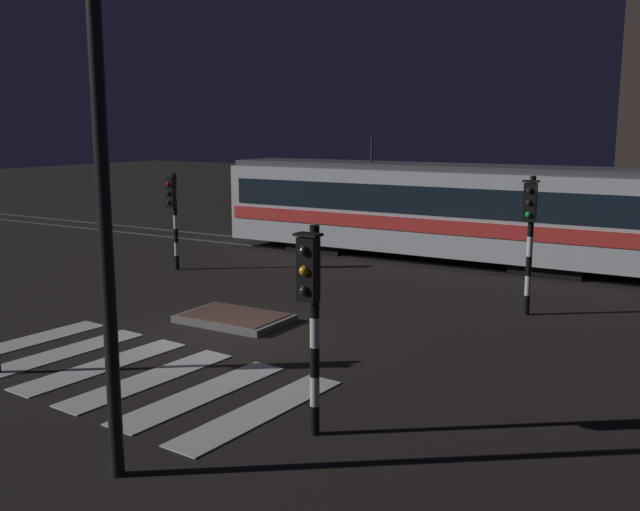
% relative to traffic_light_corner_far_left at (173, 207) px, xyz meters
% --- Properties ---
extents(ground_plane, '(120.00, 120.00, 0.00)m').
position_rel_traffic_light_corner_far_left_xyz_m(ground_plane, '(5.89, -4.90, -2.00)').
color(ground_plane, black).
extents(rail_near, '(80.00, 0.12, 0.03)m').
position_rel_traffic_light_corner_far_left_xyz_m(rail_near, '(5.89, 5.03, -1.98)').
color(rail_near, '#59595E').
rests_on(rail_near, ground).
extents(rail_far, '(80.00, 0.12, 0.03)m').
position_rel_traffic_light_corner_far_left_xyz_m(rail_far, '(5.89, 6.46, -1.98)').
color(rail_far, '#59595E').
rests_on(rail_far, ground).
extents(crosswalk_zebra, '(7.37, 4.11, 0.02)m').
position_rel_traffic_light_corner_far_left_xyz_m(crosswalk_zebra, '(5.89, -7.78, -1.99)').
color(crosswalk_zebra, silver).
rests_on(crosswalk_zebra, ground).
extents(traffic_island, '(2.46, 1.61, 0.18)m').
position_rel_traffic_light_corner_far_left_xyz_m(traffic_island, '(5.44, -3.97, -1.91)').
color(traffic_island, slate).
rests_on(traffic_island, ground).
extents(traffic_light_corner_far_left, '(0.36, 0.42, 3.03)m').
position_rel_traffic_light_corner_far_left_xyz_m(traffic_light_corner_far_left, '(0.00, 0.00, 0.00)').
color(traffic_light_corner_far_left, black).
rests_on(traffic_light_corner_far_left, ground).
extents(traffic_light_corner_far_right, '(0.36, 0.42, 3.33)m').
position_rel_traffic_light_corner_far_left_xyz_m(traffic_light_corner_far_right, '(11.05, 0.12, 0.20)').
color(traffic_light_corner_far_right, black).
rests_on(traffic_light_corner_far_right, ground).
extents(traffic_light_corner_near_right, '(0.36, 0.42, 3.11)m').
position_rel_traffic_light_corner_far_left_xyz_m(traffic_light_corner_near_right, '(10.28, -8.38, 0.05)').
color(traffic_light_corner_near_right, black).
rests_on(traffic_light_corner_near_right, ground).
extents(street_lamp_near_kerb, '(0.44, 1.21, 7.54)m').
position_rel_traffic_light_corner_far_left_xyz_m(street_lamp_near_kerb, '(8.75, -10.93, 2.75)').
color(street_lamp_near_kerb, black).
rests_on(street_lamp_near_kerb, ground).
extents(tram, '(15.06, 2.58, 4.15)m').
position_rel_traffic_light_corner_far_left_xyz_m(tram, '(6.22, 5.74, -0.25)').
color(tram, silver).
rests_on(tram, ground).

